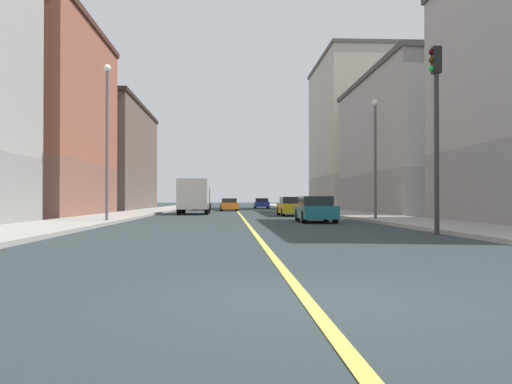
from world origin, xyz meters
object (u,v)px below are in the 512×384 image
object	(u,v)px
building_right_midblock	(17,119)
building_right_distant	(96,158)
building_left_far	(362,135)
car_blue	(262,203)
street_lamp_left_near	(375,146)
car_yellow	(292,207)
car_maroon	(202,204)
street_lamp_right_near	(107,127)
box_truck	(194,196)
car_teal	(315,209)
traffic_light_left_near	(436,114)
car_orange	(229,205)
building_left_mid	(427,145)

from	to	relation	value
building_right_midblock	building_right_distant	world-z (taller)	building_right_midblock
building_left_far	car_blue	distance (m)	15.91
street_lamp_left_near	car_yellow	distance (m)	11.65
building_right_midblock	car_maroon	distance (m)	26.14
building_right_midblock	car_yellow	size ratio (longest dim) A/B	3.86
street_lamp_right_near	box_truck	size ratio (longest dim) A/B	1.14
street_lamp_right_near	car_blue	bearing A→B (deg)	76.90
building_right_midblock	car_blue	bearing A→B (deg)	60.22
car_yellow	car_maroon	world-z (taller)	car_yellow
street_lamp_left_near	street_lamp_right_near	bearing A→B (deg)	-174.18
car_teal	building_right_distant	bearing A→B (deg)	119.69
building_right_distant	box_truck	distance (m)	22.33
car_maroon	building_right_distant	bearing A→B (deg)	175.69
building_right_midblock	street_lamp_left_near	world-z (taller)	building_right_midblock
building_left_far	car_teal	xyz separation A→B (m)	(-12.18, -39.58, -8.64)
building_right_distant	box_truck	xyz separation A→B (m)	(12.15, -18.22, -4.36)
building_left_far	car_maroon	size ratio (longest dim) A/B	4.46
traffic_light_left_near	car_yellow	xyz separation A→B (m)	(-2.33, 22.10, -3.40)
street_lamp_left_near	car_orange	world-z (taller)	street_lamp_left_near
car_yellow	box_truck	xyz separation A→B (m)	(-7.39, 4.60, 0.82)
street_lamp_left_near	car_blue	world-z (taller)	street_lamp_left_near
building_right_midblock	car_blue	world-z (taller)	building_right_midblock
car_orange	car_blue	distance (m)	16.23
building_left_mid	car_maroon	size ratio (longest dim) A/B	5.05
building_left_mid	car_blue	distance (m)	30.67
car_maroon	box_truck	distance (m)	17.34
street_lamp_left_near	car_yellow	bearing A→B (deg)	107.52
car_blue	car_orange	bearing A→B (deg)	-105.51
car_orange	car_yellow	xyz separation A→B (m)	(4.56, -17.65, 0.04)
building_right_midblock	car_orange	distance (m)	24.33
car_orange	building_right_distant	bearing A→B (deg)	160.97
building_right_distant	car_blue	bearing A→B (deg)	28.46
building_left_mid	street_lamp_left_near	size ratio (longest dim) A/B	3.31
car_teal	box_truck	xyz separation A→B (m)	(-7.34, 15.97, 0.82)
traffic_light_left_near	street_lamp_left_near	world-z (taller)	street_lamp_left_near
car_blue	building_right_distant	bearing A→B (deg)	-151.54
building_left_mid	building_right_midblock	size ratio (longest dim) A/B	1.30
building_left_mid	street_lamp_right_near	bearing A→B (deg)	-142.23
car_teal	car_blue	distance (m)	44.67
building_left_mid	car_maroon	world-z (taller)	building_left_mid
car_blue	box_truck	distance (m)	29.59
car_teal	street_lamp_right_near	bearing A→B (deg)	-176.40
street_lamp_right_near	box_truck	xyz separation A→B (m)	(3.38, 16.65, -3.37)
car_blue	building_left_far	bearing A→B (deg)	-22.40
building_left_far	car_orange	size ratio (longest dim) A/B	4.11
building_left_far	street_lamp_right_near	xyz separation A→B (m)	(-22.90, -40.25, -4.44)
building_right_distant	car_orange	bearing A→B (deg)	-19.03
building_left_mid	car_maroon	distance (m)	26.04
building_right_distant	building_left_far	bearing A→B (deg)	9.65
car_yellow	box_truck	distance (m)	8.75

